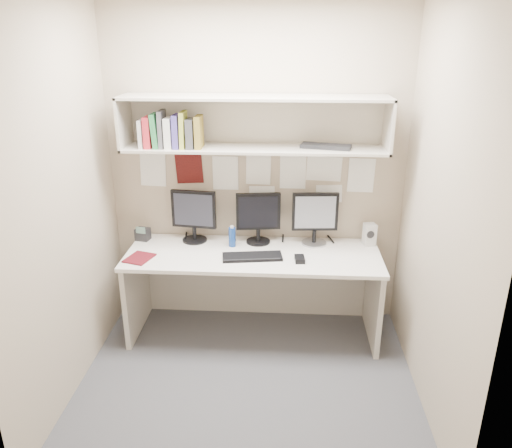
# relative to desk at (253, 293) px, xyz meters

# --- Properties ---
(floor) EXTENTS (2.40, 2.00, 0.01)m
(floor) POSITION_rel_desk_xyz_m (0.00, -0.65, -0.37)
(floor) COLOR #444448
(floor) RESTS_ON ground
(wall_back) EXTENTS (2.40, 0.02, 2.60)m
(wall_back) POSITION_rel_desk_xyz_m (0.00, 0.35, 0.93)
(wall_back) COLOR tan
(wall_back) RESTS_ON ground
(wall_front) EXTENTS (2.40, 0.02, 2.60)m
(wall_front) POSITION_rel_desk_xyz_m (0.00, -1.65, 0.93)
(wall_front) COLOR tan
(wall_front) RESTS_ON ground
(wall_left) EXTENTS (0.02, 2.00, 2.60)m
(wall_left) POSITION_rel_desk_xyz_m (-1.20, -0.65, 0.93)
(wall_left) COLOR tan
(wall_left) RESTS_ON ground
(wall_right) EXTENTS (0.02, 2.00, 2.60)m
(wall_right) POSITION_rel_desk_xyz_m (1.20, -0.65, 0.93)
(wall_right) COLOR tan
(wall_right) RESTS_ON ground
(desk) EXTENTS (2.00, 0.70, 0.73)m
(desk) POSITION_rel_desk_xyz_m (0.00, 0.00, 0.00)
(desk) COLOR silver
(desk) RESTS_ON floor
(overhead_hutch) EXTENTS (2.00, 0.38, 0.40)m
(overhead_hutch) POSITION_rel_desk_xyz_m (0.00, 0.21, 1.35)
(overhead_hutch) COLOR beige
(overhead_hutch) RESTS_ON wall_back
(pinned_papers) EXTENTS (1.92, 0.01, 0.48)m
(pinned_papers) POSITION_rel_desk_xyz_m (0.00, 0.34, 0.88)
(pinned_papers) COLOR white
(pinned_papers) RESTS_ON wall_back
(monitor_left) EXTENTS (0.37, 0.20, 0.43)m
(monitor_left) POSITION_rel_desk_xyz_m (-0.50, 0.22, 0.60)
(monitor_left) COLOR black
(monitor_left) RESTS_ON desk
(monitor_center) EXTENTS (0.36, 0.20, 0.42)m
(monitor_center) POSITION_rel_desk_xyz_m (0.03, 0.22, 0.60)
(monitor_center) COLOR black
(monitor_center) RESTS_ON desk
(monitor_right) EXTENTS (0.37, 0.20, 0.43)m
(monitor_right) POSITION_rel_desk_xyz_m (0.49, 0.22, 0.60)
(monitor_right) COLOR #A5A5AA
(monitor_right) RESTS_ON desk
(keyboard) EXTENTS (0.48, 0.23, 0.02)m
(keyboard) POSITION_rel_desk_xyz_m (-0.00, -0.10, 0.37)
(keyboard) COLOR black
(keyboard) RESTS_ON desk
(mouse) EXTENTS (0.08, 0.12, 0.04)m
(mouse) POSITION_rel_desk_xyz_m (0.36, -0.14, 0.38)
(mouse) COLOR black
(mouse) RESTS_ON desk
(speaker) EXTENTS (0.11, 0.11, 0.18)m
(speaker) POSITION_rel_desk_xyz_m (0.93, 0.22, 0.45)
(speaker) COLOR beige
(speaker) RESTS_ON desk
(blue_bottle) EXTENTS (0.06, 0.06, 0.18)m
(blue_bottle) POSITION_rel_desk_xyz_m (-0.18, 0.12, 0.45)
(blue_bottle) COLOR navy
(blue_bottle) RESTS_ON desk
(maroon_notebook) EXTENTS (0.23, 0.26, 0.01)m
(maroon_notebook) POSITION_rel_desk_xyz_m (-0.87, -0.17, 0.37)
(maroon_notebook) COLOR #550E16
(maroon_notebook) RESTS_ON desk
(desk_phone) EXTENTS (0.13, 0.12, 0.13)m
(desk_phone) POSITION_rel_desk_xyz_m (-0.94, 0.20, 0.42)
(desk_phone) COLOR black
(desk_phone) RESTS_ON desk
(book_stack) EXTENTS (0.47, 0.17, 0.28)m
(book_stack) POSITION_rel_desk_xyz_m (-0.62, 0.10, 1.29)
(book_stack) COLOR #B8B7B2
(book_stack) RESTS_ON overhead_hutch
(hutch_tray) EXTENTS (0.40, 0.22, 0.03)m
(hutch_tray) POSITION_rel_desk_xyz_m (0.54, 0.16, 1.19)
(hutch_tray) COLOR black
(hutch_tray) RESTS_ON overhead_hutch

